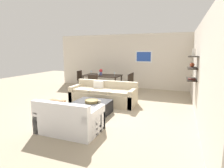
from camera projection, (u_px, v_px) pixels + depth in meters
The scene contains 17 objects.
ground_plane at pixel (100, 106), 6.32m from camera, with size 18.00×18.00×0.00m, color tan.
back_wall_unit at pixel (134, 61), 9.23m from camera, with size 8.40×0.09×2.70m.
right_wall_shelf_unit at pixel (198, 68), 5.58m from camera, with size 0.34×8.20×2.70m.
sofa_beige at pixel (103, 95), 6.59m from camera, with size 2.34×0.90×0.78m.
loveseat_white at pixel (69, 119), 4.24m from camera, with size 1.40×0.90×0.78m.
coffee_table at pixel (91, 108), 5.40m from camera, with size 1.04×1.04×0.38m.
decorative_bowl at pixel (92, 101), 5.34m from camera, with size 0.39×0.39×0.07m.
candle_jar at pixel (99, 102), 5.27m from camera, with size 0.09×0.09×0.08m, color silver.
dining_table at pixel (102, 76), 8.65m from camera, with size 1.72×0.99×0.75m.
dining_chair_right_far at pixel (130, 81), 8.44m from camera, with size 0.44×0.44×0.88m.
dining_chair_foot at pixel (94, 83), 7.85m from camera, with size 0.44×0.44×0.88m.
dining_chair_left_far at pixel (81, 78), 9.32m from camera, with size 0.44×0.44×0.88m.
dining_chair_right_near at pixel (127, 82), 8.03m from camera, with size 0.44×0.44×0.88m.
wine_glass_foot at pixel (99, 74), 8.21m from camera, with size 0.07×0.07×0.16m.
wine_glass_left_far at pixel (91, 72), 8.95m from camera, with size 0.08×0.08×0.17m.
wine_glass_right_near at pixel (115, 73), 8.27m from camera, with size 0.06×0.06×0.18m.
centerpiece_vase at pixel (101, 72), 8.61m from camera, with size 0.16×0.16×0.28m.
Camera 1 is at (2.53, -5.56, 1.85)m, focal length 29.31 mm.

